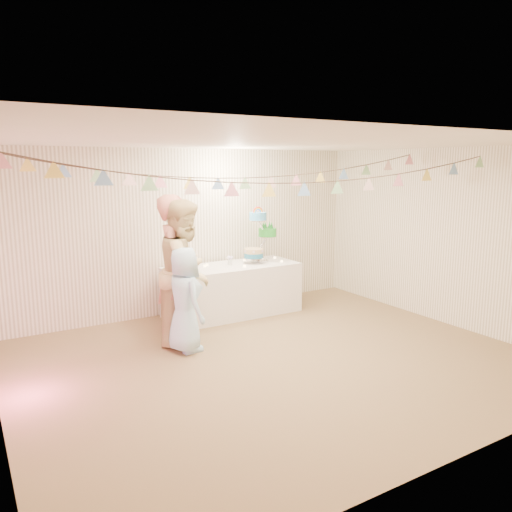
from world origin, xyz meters
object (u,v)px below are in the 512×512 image
cake_stand (260,239)px  person_adult_b (186,272)px  table (232,290)px  person_child (185,300)px  person_adult_a (176,268)px

cake_stand → person_adult_b: size_ratio=0.44×
table → person_child: 1.70m
table → person_child: (-1.27, -1.10, 0.27)m
cake_stand → person_adult_b: person_adult_b is taller
cake_stand → person_adult_a: bearing=-159.3°
person_adult_a → person_adult_b: (0.07, -0.17, -0.03)m
person_adult_a → person_child: size_ratio=1.47×
person_adult_a → person_adult_b: size_ratio=1.03×
person_adult_a → table: bearing=-29.9°
cake_stand → person_adult_b: bearing=-153.7°
person_adult_b → person_child: person_adult_b is taller
person_child → cake_stand: bearing=-62.4°
cake_stand → person_child: bearing=-147.8°
table → person_adult_a: (-1.17, -0.60, 0.59)m
table → cake_stand: 0.95m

